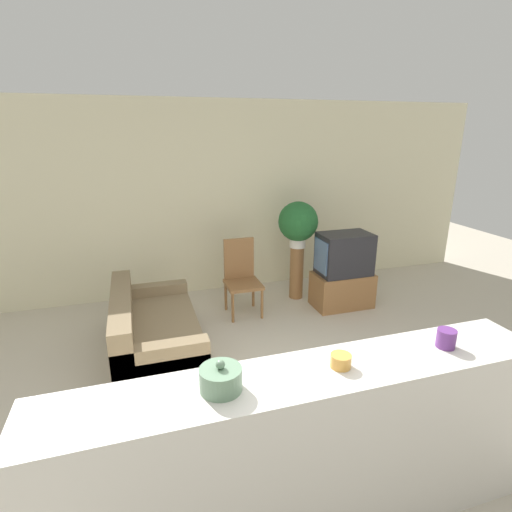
% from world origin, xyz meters
% --- Properties ---
extents(ground_plane, '(14.00, 14.00, 0.00)m').
position_xyz_m(ground_plane, '(0.00, 0.00, 0.00)').
color(ground_plane, beige).
extents(wall_back, '(9.00, 0.06, 2.70)m').
position_xyz_m(wall_back, '(0.00, 3.43, 1.35)').
color(wall_back, beige).
rests_on(wall_back, ground_plane).
extents(couch, '(0.85, 1.60, 0.72)m').
position_xyz_m(couch, '(-0.73, 1.75, 0.26)').
color(couch, '#847051').
rests_on(couch, ground_plane).
extents(tv_stand, '(0.78, 0.46, 0.47)m').
position_xyz_m(tv_stand, '(1.79, 2.29, 0.23)').
color(tv_stand, olive).
rests_on(tv_stand, ground_plane).
extents(television, '(0.69, 0.44, 0.55)m').
position_xyz_m(television, '(1.79, 2.29, 0.74)').
color(television, '#232328').
rests_on(television, tv_stand).
extents(wooden_chair, '(0.44, 0.44, 0.97)m').
position_xyz_m(wooden_chair, '(0.45, 2.53, 0.51)').
color(wooden_chair, olive).
rests_on(wooden_chair, ground_plane).
extents(plant_stand, '(0.19, 0.19, 0.75)m').
position_xyz_m(plant_stand, '(1.31, 2.74, 0.37)').
color(plant_stand, olive).
rests_on(plant_stand, ground_plane).
extents(potted_plant, '(0.54, 0.54, 0.63)m').
position_xyz_m(potted_plant, '(1.31, 2.74, 1.10)').
color(potted_plant, white).
rests_on(potted_plant, plant_stand).
extents(foreground_counter, '(2.85, 0.44, 1.08)m').
position_xyz_m(foreground_counter, '(0.00, -0.47, 0.54)').
color(foreground_counter, silver).
rests_on(foreground_counter, ground_plane).
extents(decorative_bowl, '(0.21, 0.21, 0.17)m').
position_xyz_m(decorative_bowl, '(-0.47, -0.47, 1.14)').
color(decorative_bowl, gray).
rests_on(decorative_bowl, foreground_counter).
extents(candle_jar, '(0.11, 0.11, 0.07)m').
position_xyz_m(candle_jar, '(0.19, -0.47, 1.11)').
color(candle_jar, gold).
rests_on(candle_jar, foreground_counter).
extents(coffee_tin, '(0.11, 0.11, 0.11)m').
position_xyz_m(coffee_tin, '(0.89, -0.47, 1.13)').
color(coffee_tin, '#66337F').
rests_on(coffee_tin, foreground_counter).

